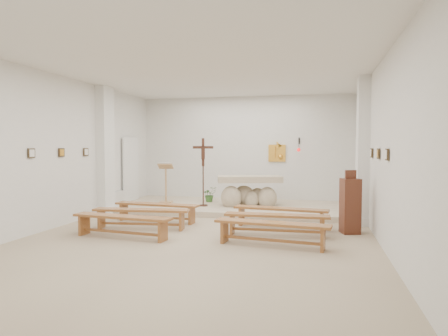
% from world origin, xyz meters
% --- Properties ---
extents(ground, '(7.00, 10.00, 0.00)m').
position_xyz_m(ground, '(0.00, 0.00, 0.00)').
color(ground, tan).
rests_on(ground, ground).
extents(wall_left, '(0.02, 10.00, 3.50)m').
position_xyz_m(wall_left, '(-3.49, 0.00, 1.75)').
color(wall_left, silver).
rests_on(wall_left, ground).
extents(wall_right, '(0.02, 10.00, 3.50)m').
position_xyz_m(wall_right, '(3.49, 0.00, 1.75)').
color(wall_right, silver).
rests_on(wall_right, ground).
extents(wall_back, '(7.00, 0.02, 3.50)m').
position_xyz_m(wall_back, '(0.00, 4.99, 1.75)').
color(wall_back, silver).
rests_on(wall_back, ground).
extents(ceiling, '(7.00, 10.00, 0.02)m').
position_xyz_m(ceiling, '(0.00, 0.00, 3.49)').
color(ceiling, silver).
rests_on(ceiling, wall_back).
extents(sanctuary_platform, '(6.98, 3.00, 0.15)m').
position_xyz_m(sanctuary_platform, '(0.00, 3.50, 0.07)').
color(sanctuary_platform, beige).
rests_on(sanctuary_platform, ground).
extents(pilaster_left, '(0.26, 0.55, 3.50)m').
position_xyz_m(pilaster_left, '(-3.37, 2.00, 1.75)').
color(pilaster_left, white).
rests_on(pilaster_left, ground).
extents(pilaster_right, '(0.26, 0.55, 3.50)m').
position_xyz_m(pilaster_right, '(3.37, 2.00, 1.75)').
color(pilaster_right, white).
rests_on(pilaster_right, ground).
extents(gold_wall_relief, '(0.55, 0.04, 0.55)m').
position_xyz_m(gold_wall_relief, '(1.05, 4.96, 1.65)').
color(gold_wall_relief, gold).
rests_on(gold_wall_relief, wall_back).
extents(sanctuary_lamp, '(0.11, 0.36, 0.44)m').
position_xyz_m(sanctuary_lamp, '(1.75, 4.71, 1.81)').
color(sanctuary_lamp, black).
rests_on(sanctuary_lamp, wall_back).
extents(station_frame_left_front, '(0.03, 0.20, 0.20)m').
position_xyz_m(station_frame_left_front, '(-3.47, -0.80, 1.72)').
color(station_frame_left_front, '#382A19').
rests_on(station_frame_left_front, wall_left).
extents(station_frame_left_mid, '(0.03, 0.20, 0.20)m').
position_xyz_m(station_frame_left_mid, '(-3.47, 0.20, 1.72)').
color(station_frame_left_mid, '#382A19').
rests_on(station_frame_left_mid, wall_left).
extents(station_frame_left_rear, '(0.03, 0.20, 0.20)m').
position_xyz_m(station_frame_left_rear, '(-3.47, 1.20, 1.72)').
color(station_frame_left_rear, '#382A19').
rests_on(station_frame_left_rear, wall_left).
extents(station_frame_right_front, '(0.03, 0.20, 0.20)m').
position_xyz_m(station_frame_right_front, '(3.47, -0.80, 1.72)').
color(station_frame_right_front, '#382A19').
rests_on(station_frame_right_front, wall_right).
extents(station_frame_right_mid, '(0.03, 0.20, 0.20)m').
position_xyz_m(station_frame_right_mid, '(3.47, 0.20, 1.72)').
color(station_frame_right_mid, '#382A19').
rests_on(station_frame_right_mid, wall_right).
extents(station_frame_right_rear, '(0.03, 0.20, 0.20)m').
position_xyz_m(station_frame_right_rear, '(3.47, 1.20, 1.72)').
color(station_frame_right_rear, '#382A19').
rests_on(station_frame_right_rear, wall_right).
extents(radiator_left, '(0.10, 0.85, 0.52)m').
position_xyz_m(radiator_left, '(-3.43, 2.70, 0.27)').
color(radiator_left, silver).
rests_on(radiator_left, ground).
extents(radiator_right, '(0.10, 0.85, 0.52)m').
position_xyz_m(radiator_right, '(3.43, 2.70, 0.27)').
color(radiator_right, silver).
rests_on(radiator_right, ground).
extents(altar, '(1.96, 1.18, 0.95)m').
position_xyz_m(altar, '(0.40, 3.39, 0.51)').
color(altar, beige).
rests_on(altar, sanctuary_platform).
extents(lectern, '(0.50, 0.45, 1.23)m').
position_xyz_m(lectern, '(-2.16, 3.38, 0.76)').
color(lectern, tan).
rests_on(lectern, sanctuary_platform).
extents(crucifix_stand, '(0.58, 0.26, 1.95)m').
position_xyz_m(crucifix_stand, '(-0.87, 3.03, 1.28)').
color(crucifix_stand, '#3E1E13').
rests_on(crucifix_stand, sanctuary_platform).
extents(potted_plant, '(0.55, 0.54, 0.46)m').
position_xyz_m(potted_plant, '(-0.92, 3.91, 0.38)').
color(potted_plant, '#326127').
rests_on(potted_plant, sanctuary_platform).
extents(donation_pedestal, '(0.45, 0.45, 1.36)m').
position_xyz_m(donation_pedestal, '(3.02, 0.90, 0.60)').
color(donation_pedestal, '#552418').
rests_on(donation_pedestal, ground).
extents(bench_left_front, '(2.18, 0.52, 0.46)m').
position_xyz_m(bench_left_front, '(-1.52, 1.17, 0.34)').
color(bench_left_front, brown).
rests_on(bench_left_front, ground).
extents(bench_right_front, '(2.19, 0.60, 0.46)m').
position_xyz_m(bench_right_front, '(1.52, 1.17, 0.34)').
color(bench_right_front, brown).
rests_on(bench_right_front, ground).
extents(bench_left_second, '(2.19, 0.58, 0.46)m').
position_xyz_m(bench_left_second, '(-1.52, 0.27, 0.34)').
color(bench_left_second, brown).
rests_on(bench_left_second, ground).
extents(bench_right_second, '(2.17, 0.40, 0.46)m').
position_xyz_m(bench_right_second, '(1.52, 0.27, 0.34)').
color(bench_right_second, brown).
rests_on(bench_right_second, ground).
extents(bench_left_third, '(2.19, 0.58, 0.46)m').
position_xyz_m(bench_left_third, '(-1.52, -0.63, 0.34)').
color(bench_left_third, brown).
rests_on(bench_left_third, ground).
extents(bench_right_third, '(2.19, 0.61, 0.46)m').
position_xyz_m(bench_right_third, '(1.52, -0.63, 0.34)').
color(bench_right_third, brown).
rests_on(bench_right_third, ground).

